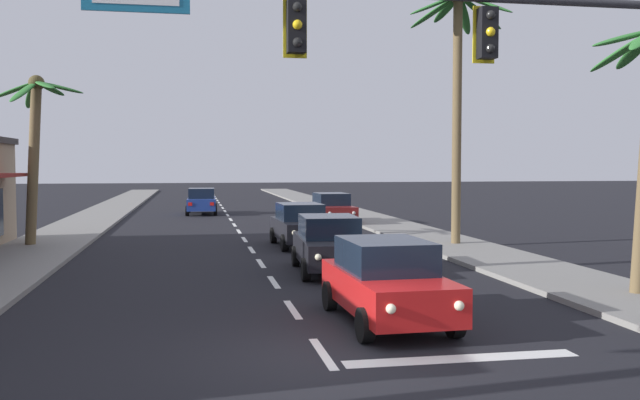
# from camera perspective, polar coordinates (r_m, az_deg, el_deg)

# --- Properties ---
(ground_plane) EXTENTS (220.00, 220.00, 0.00)m
(ground_plane) POSITION_cam_1_polar(r_m,az_deg,el_deg) (11.93, 0.34, -12.67)
(ground_plane) COLOR black
(sidewalk_right) EXTENTS (3.20, 110.00, 0.14)m
(sidewalk_right) POSITION_cam_1_polar(r_m,az_deg,el_deg) (32.98, 7.19, -2.53)
(sidewalk_right) COLOR gray
(sidewalk_right) RESTS_ON ground
(sidewalk_left) EXTENTS (3.20, 110.00, 0.14)m
(sidewalk_left) POSITION_cam_1_polar(r_m,az_deg,el_deg) (31.94, -20.59, -2.88)
(sidewalk_left) COLOR gray
(sidewalk_left) RESTS_ON ground
(lane_markings) EXTENTS (4.28, 88.96, 0.01)m
(lane_markings) POSITION_cam_1_polar(r_m,az_deg,el_deg) (32.32, -5.87, -2.75)
(lane_markings) COLOR silver
(lane_markings) RESTS_ON ground
(traffic_signal_mast) EXTENTS (10.71, 0.41, 6.98)m
(traffic_signal_mast) POSITION_cam_1_polar(r_m,az_deg,el_deg) (13.29, 14.20, 10.49)
(traffic_signal_mast) COLOR #2D2D33
(traffic_signal_mast) RESTS_ON ground
(sedan_lead_at_stop_bar) EXTENTS (2.05, 4.49, 1.68)m
(sedan_lead_at_stop_bar) POSITION_cam_1_polar(r_m,az_deg,el_deg) (14.19, 5.48, -6.63)
(sedan_lead_at_stop_bar) COLOR red
(sedan_lead_at_stop_bar) RESTS_ON ground
(sedan_third_in_queue) EXTENTS (2.11, 4.51, 1.68)m
(sedan_third_in_queue) POSITION_cam_1_polar(r_m,az_deg,el_deg) (20.58, 0.76, -3.62)
(sedan_third_in_queue) COLOR black
(sedan_third_in_queue) RESTS_ON ground
(sedan_fifth_in_queue) EXTENTS (2.04, 4.49, 1.68)m
(sedan_fifth_in_queue) POSITION_cam_1_polar(r_m,az_deg,el_deg) (27.08, -1.64, -2.04)
(sedan_fifth_in_queue) COLOR black
(sedan_fifth_in_queue) RESTS_ON ground
(sedan_oncoming_far) EXTENTS (2.04, 4.49, 1.68)m
(sedan_oncoming_far) POSITION_cam_1_polar(r_m,az_deg,el_deg) (45.10, -9.72, -0.08)
(sedan_oncoming_far) COLOR navy
(sedan_oncoming_far) RESTS_ON ground
(sedan_parked_nearest_kerb) EXTENTS (2.07, 4.50, 1.68)m
(sedan_parked_nearest_kerb) POSITION_cam_1_polar(r_m,az_deg,el_deg) (36.86, 0.97, -0.71)
(sedan_parked_nearest_kerb) COLOR maroon
(sedan_parked_nearest_kerb) RESTS_ON ground
(palm_left_third) EXTENTS (3.42, 3.27, 6.61)m
(palm_left_third) POSITION_cam_1_polar(r_m,az_deg,el_deg) (28.70, -22.40, 5.29)
(palm_left_third) COLOR brown
(palm_left_third) RESTS_ON ground
(palm_right_second) EXTENTS (4.10, 4.41, 9.94)m
(palm_right_second) POSITION_cam_1_polar(r_m,az_deg,el_deg) (27.64, 11.22, 10.97)
(palm_right_second) COLOR brown
(palm_right_second) RESTS_ON ground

